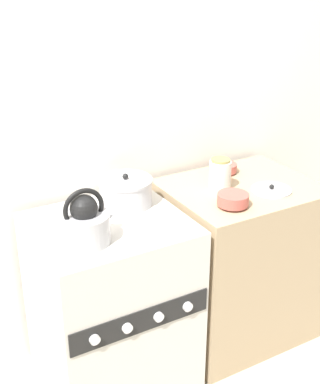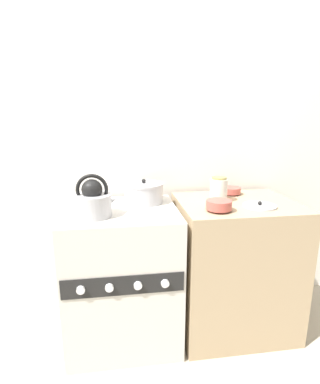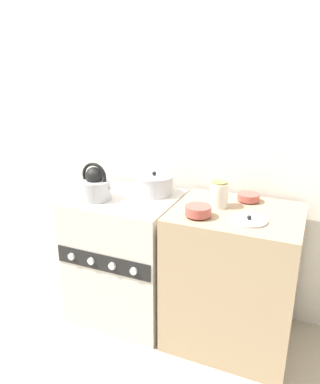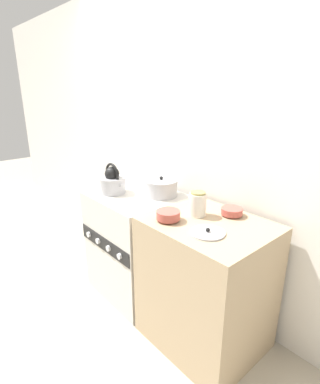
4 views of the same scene
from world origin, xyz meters
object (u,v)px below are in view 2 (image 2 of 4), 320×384
Objects in this scene: enamel_bowl at (219,205)px; storage_jar at (219,190)px; stove at (123,274)px; cooking_pot at (144,193)px; loose_pot_lid at (260,206)px; kettle at (93,201)px; small_ceramic_bowl at (231,190)px.

storage_jar is (0.06, 0.19, 0.04)m from enamel_bowl.
cooking_pot is (0.15, 0.13, 0.49)m from stove.
storage_jar is at bearing -12.44° from cooking_pot.
stove is 0.95m from loose_pot_lid.
loose_pot_lid reaches higher than stove.
storage_jar is 0.26m from loose_pot_lid.
small_ceramic_bowl is (0.91, 0.30, -0.04)m from kettle.
kettle is 0.39m from cooking_pot.
cooking_pot is 1.86× the size of small_ceramic_bowl.
stove is 5.45× the size of storage_jar.
enamel_bowl reaches higher than loose_pot_lid.
kettle is at bearing -161.66° from small_ceramic_bowl.
storage_jar is 0.80× the size of loose_pot_lid.
enamel_bowl is 0.93× the size of storage_jar.
loose_pot_lid is at bearing -34.74° from storage_jar.
kettle is 0.70m from enamel_bowl.
loose_pot_lid is at bearing -0.31° from kettle.
storage_jar is (-0.15, -0.16, 0.05)m from small_ceramic_bowl.
loose_pot_lid is (0.21, -0.14, -0.07)m from storage_jar.
stove is 3.40× the size of kettle.
stove is 5.86× the size of enamel_bowl.
cooking_pot is at bearing -174.37° from small_ceramic_bowl.
small_ceramic_bowl is (0.61, 0.06, -0.02)m from cooking_pot.
enamel_bowl reaches higher than small_ceramic_bowl.
stove is at bearing -138.63° from cooking_pot.
cooking_pot is 0.48m from storage_jar.
cooking_pot reaches higher than enamel_bowl.
enamel_bowl is (0.40, -0.30, -0.01)m from cooking_pot.
kettle reaches higher than loose_pot_lid.
storage_jar is (0.76, 0.14, 0.01)m from kettle.
cooking_pot is at bearing 159.82° from loose_pot_lid.
stove is at bearing 35.83° from kettle.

